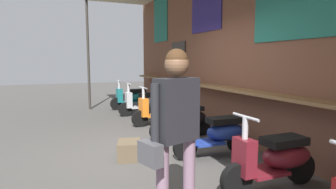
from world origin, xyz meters
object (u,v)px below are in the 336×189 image
Objects in this scene: scooter_silver at (145,102)px; scooter_blue at (217,133)px; scooter_teal at (134,97)px; shopper_browsing at (175,120)px; scooter_orange at (161,109)px; scooter_black at (185,119)px; scooter_maroon at (276,158)px; merchandise_crate at (129,150)px.

scooter_blue is at bearing 91.95° from scooter_silver.
shopper_browsing is at bearing 75.41° from scooter_teal.
scooter_silver is at bearing 87.89° from scooter_teal.
scooter_orange is at bearing -86.98° from scooter_blue.
scooter_black is (2.67, -0.00, 0.00)m from scooter_silver.
shopper_browsing is at bearing 58.47° from scooter_black.
scooter_orange is 1.32m from scooter_black.
shopper_browsing reaches higher than scooter_teal.
scooter_orange is at bearing 91.94° from scooter_silver.
scooter_teal is 1.00× the size of scooter_black.
scooter_maroon is (6.46, 0.00, 0.00)m from scooter_teal.
scooter_teal is 2.56m from scooter_orange.
scooter_maroon is (1.34, 0.00, 0.00)m from scooter_blue.
merchandise_crate is at bearing -50.68° from scooter_maroon.
shopper_browsing is at bearing 9.78° from scooter_maroon.
scooter_blue is (3.91, -0.00, 0.00)m from scooter_silver.
scooter_silver and scooter_orange have the same top height.
scooter_teal is 4.91m from merchandise_crate.
shopper_browsing reaches higher than scooter_orange.
scooter_silver is at bearing -86.98° from scooter_blue.
scooter_blue is at bearing -89.21° from scooter_maroon.
scooter_black is 2.58m from scooter_maroon.
scooter_orange is at bearing -93.78° from scooter_black.
scooter_silver is 1.00× the size of scooter_blue.
scooter_black is at bearing 91.95° from scooter_silver.
merchandise_crate is (0.82, -1.40, -0.24)m from scooter_black.
merchandise_crate is at bearing 26.38° from scooter_black.
scooter_teal is 3.88m from scooter_black.
scooter_orange is 1.00× the size of scooter_black.
scooter_teal is at bearing -94.12° from scooter_orange.
merchandise_crate is at bearing 69.99° from scooter_silver.
scooter_silver is 3.76m from merchandise_crate.
scooter_blue is 0.82× the size of shopper_browsing.
scooter_maroon is at bearing 86.22° from scooter_black.
scooter_maroon is (3.90, 0.00, 0.00)m from scooter_orange.
scooter_black is (3.88, -0.00, 0.00)m from scooter_teal.
scooter_orange is 2.57m from merchandise_crate.
scooter_orange is 3.05× the size of merchandise_crate.
scooter_blue is 1.34m from scooter_maroon.
scooter_maroon reaches higher than merchandise_crate.
scooter_teal is 0.82× the size of shopper_browsing.
scooter_silver is 2.67m from scooter_black.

